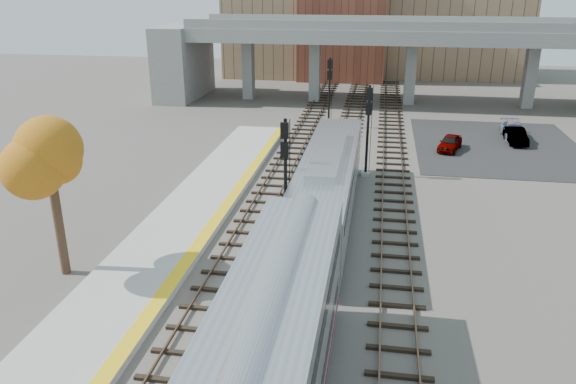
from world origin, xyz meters
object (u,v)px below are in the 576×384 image
(tree, at_px, (47,151))
(car_b, at_px, (516,136))
(signal_mast_near, at_px, (285,181))
(car_a, at_px, (450,143))
(car_c, at_px, (513,130))
(signal_mast_mid, at_px, (367,133))
(locomotive, at_px, (328,184))
(signal_mast_far, at_px, (329,94))

(tree, xyz_separation_m, car_b, (26.72, 27.98, -5.54))
(signal_mast_near, relative_size, car_a, 1.77)
(car_c, bearing_deg, signal_mast_mid, -134.20)
(locomotive, distance_m, tree, 15.34)
(signal_mast_far, bearing_deg, car_b, -11.02)
(locomotive, height_order, tree, tree)
(car_c, bearing_deg, locomotive, -124.07)
(signal_mast_near, height_order, car_b, signal_mast_near)
(signal_mast_near, distance_m, car_b, 27.77)
(signal_mast_near, distance_m, car_a, 21.88)
(car_b, bearing_deg, signal_mast_mid, -140.85)
(locomotive, relative_size, signal_mast_far, 2.85)
(car_a, height_order, car_b, car_b)
(locomotive, relative_size, tree, 2.26)
(car_a, distance_m, car_c, 7.92)
(locomotive, bearing_deg, signal_mast_far, 95.31)
(signal_mast_near, distance_m, tree, 11.98)
(car_c, bearing_deg, tree, -131.04)
(car_b, distance_m, car_c, 1.90)
(signal_mast_far, relative_size, car_b, 1.66)
(signal_mast_mid, relative_size, tree, 0.79)
(locomotive, xyz_separation_m, signal_mast_near, (-2.10, -2.65, 0.98))
(signal_mast_near, relative_size, signal_mast_far, 1.00)
(locomotive, bearing_deg, car_b, 52.75)
(car_b, relative_size, car_c, 0.88)
(locomotive, height_order, car_b, locomotive)
(car_b, height_order, car_c, car_c)
(signal_mast_far, bearing_deg, signal_mast_mid, -73.87)
(car_b, xyz_separation_m, car_c, (0.17, 1.89, 0.00))
(signal_mast_near, height_order, car_c, signal_mast_near)
(signal_mast_near, bearing_deg, signal_mast_mid, 69.66)
(signal_mast_near, distance_m, car_c, 29.38)
(signal_mast_far, distance_m, tree, 32.93)
(signal_mast_mid, bearing_deg, tree, -129.40)
(locomotive, xyz_separation_m, signal_mast_far, (-2.10, 22.59, 0.96))
(signal_mast_mid, bearing_deg, locomotive, -103.37)
(tree, bearing_deg, signal_mast_far, 72.38)
(signal_mast_near, bearing_deg, tree, -148.79)
(signal_mast_near, height_order, signal_mast_mid, signal_mast_near)
(signal_mast_mid, bearing_deg, car_c, 44.84)
(locomotive, relative_size, signal_mast_near, 2.84)
(signal_mast_near, xyz_separation_m, car_c, (16.97, 23.86, -2.55))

